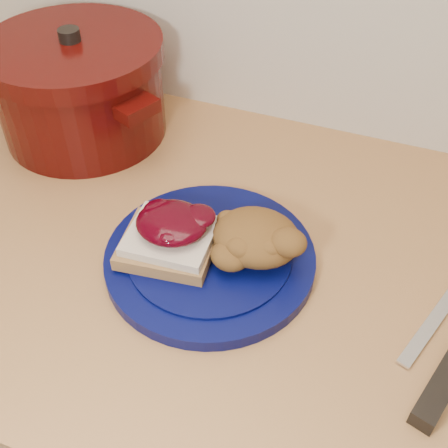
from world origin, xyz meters
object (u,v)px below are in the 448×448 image
(dutch_oven, at_px, (80,87))
(pepper_grinder, at_px, (64,89))
(butter_knife, at_px, (443,308))
(plate, at_px, (210,258))

(dutch_oven, xyz_separation_m, pepper_grinder, (-0.03, 0.00, -0.01))
(butter_knife, distance_m, pepper_grinder, 0.60)
(butter_knife, bearing_deg, plate, 114.99)
(butter_knife, relative_size, pepper_grinder, 1.44)
(dutch_oven, distance_m, pepper_grinder, 0.03)
(plate, height_order, dutch_oven, dutch_oven)
(pepper_grinder, bearing_deg, dutch_oven, -1.95)
(plate, bearing_deg, dutch_oven, 146.20)
(butter_knife, height_order, dutch_oven, dutch_oven)
(butter_knife, bearing_deg, dutch_oven, 92.75)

